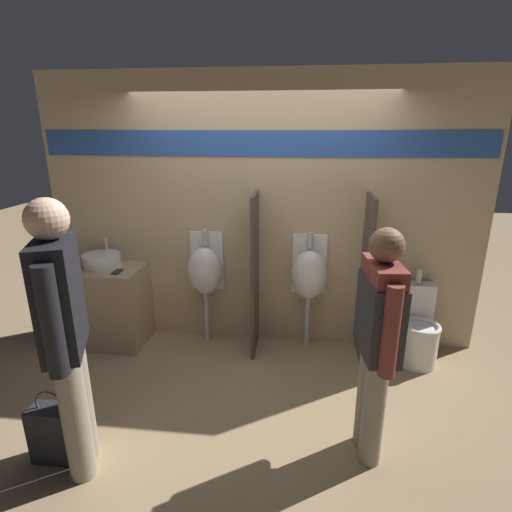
% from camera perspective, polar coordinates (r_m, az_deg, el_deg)
% --- Properties ---
extents(ground_plane, '(16.00, 16.00, 0.00)m').
position_cam_1_polar(ground_plane, '(3.97, -0.29, -15.36)').
color(ground_plane, '#997F5B').
extents(display_wall, '(4.36, 0.07, 2.70)m').
position_cam_1_polar(display_wall, '(4.01, 0.69, 6.11)').
color(display_wall, tan).
rests_on(display_wall, ground_plane).
extents(sink_counter, '(0.95, 0.54, 0.83)m').
position_cam_1_polar(sink_counter, '(4.50, -21.40, -6.52)').
color(sink_counter, tan).
rests_on(sink_counter, ground_plane).
extents(sink_basin, '(0.38, 0.38, 0.27)m').
position_cam_1_polar(sink_basin, '(4.36, -21.19, -0.54)').
color(sink_basin, white).
rests_on(sink_basin, sink_counter).
extents(cell_phone, '(0.07, 0.14, 0.01)m').
position_cam_1_polar(cell_phone, '(4.14, -19.22, -2.14)').
color(cell_phone, black).
rests_on(cell_phone, sink_counter).
extents(divider_near_counter, '(0.03, 0.47, 1.60)m').
position_cam_1_polar(divider_near_counter, '(3.91, -0.16, -2.75)').
color(divider_near_counter, '#4C4238').
rests_on(divider_near_counter, ground_plane).
extents(divider_mid, '(0.03, 0.47, 1.60)m').
position_cam_1_polar(divider_mid, '(3.94, 15.31, -3.26)').
color(divider_mid, '#4C4238').
rests_on(divider_mid, ground_plane).
extents(urinal_near_counter, '(0.36, 0.25, 1.20)m').
position_cam_1_polar(urinal_near_counter, '(4.11, -7.29, -2.09)').
color(urinal_near_counter, silver).
rests_on(urinal_near_counter, ground_plane).
extents(urinal_far, '(0.36, 0.25, 1.20)m').
position_cam_1_polar(urinal_far, '(4.00, 7.57, -2.66)').
color(urinal_far, silver).
rests_on(urinal_far, ground_plane).
extents(toilet, '(0.37, 0.53, 0.88)m').
position_cam_1_polar(toilet, '(4.20, 22.08, -9.96)').
color(toilet, white).
rests_on(toilet, ground_plane).
extents(person_in_vest, '(0.24, 0.56, 1.62)m').
position_cam_1_polar(person_in_vest, '(2.69, 17.00, -10.32)').
color(person_in_vest, gray).
rests_on(person_in_vest, ground_plane).
extents(person_with_lanyard, '(0.36, 0.59, 1.81)m').
position_cam_1_polar(person_with_lanyard, '(2.70, -25.64, -9.71)').
color(person_with_lanyard, gray).
rests_on(person_with_lanyard, ground_plane).
extents(shopping_bag, '(0.29, 0.16, 0.54)m').
position_cam_1_polar(shopping_bag, '(3.25, -26.89, -21.57)').
color(shopping_bag, '#232328').
rests_on(shopping_bag, ground_plane).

